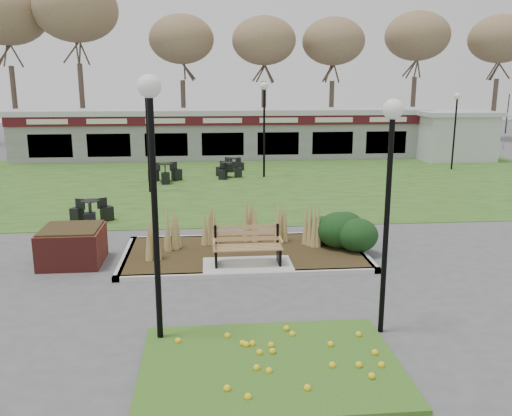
{
  "coord_description": "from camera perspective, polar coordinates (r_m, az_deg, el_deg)",
  "views": [
    {
      "loc": [
        -0.97,
        -12.52,
        4.55
      ],
      "look_at": [
        0.38,
        2.0,
        1.11
      ],
      "focal_mm": 38.0,
      "sensor_mm": 36.0,
      "label": 1
    }
  ],
  "objects": [
    {
      "name": "car_black",
      "position": [
        40.51,
        -16.81,
        7.14
      ],
      "size": [
        3.8,
        1.53,
        1.23
      ],
      "primitive_type": "imported",
      "rotation": [
        0.0,
        0.0,
        1.63
      ],
      "color": "black",
      "rests_on": "ground"
    },
    {
      "name": "lamp_post_mid_left",
      "position": [
        22.6,
        -11.44,
        10.03
      ],
      "size": [
        0.38,
        0.38,
        4.63
      ],
      "color": "black",
      "rests_on": "ground"
    },
    {
      "name": "lamp_post_near_right",
      "position": [
        9.13,
        -10.87,
        5.76
      ],
      "size": [
        0.39,
        0.39,
        4.66
      ],
      "color": "black",
      "rests_on": "ground"
    },
    {
      "name": "lamp_post_mid_right",
      "position": [
        25.76,
        0.87,
        10.45
      ],
      "size": [
        0.37,
        0.37,
        4.5
      ],
      "color": "black",
      "rests_on": "ground"
    },
    {
      "name": "food_pavilion",
      "position": [
        32.64,
        -3.61,
        7.85
      ],
      "size": [
        24.6,
        3.4,
        2.9
      ],
      "color": "gray",
      "rests_on": "ground"
    },
    {
      "name": "planting_bed",
      "position": [
        14.66,
        3.73,
        -3.34
      ],
      "size": [
        6.75,
        3.4,
        1.27
      ],
      "color": "black",
      "rests_on": "ground"
    },
    {
      "name": "park_bench",
      "position": [
        13.4,
        -0.93,
        -3.92
      ],
      "size": [
        1.7,
        0.66,
        0.93
      ],
      "color": "olive",
      "rests_on": "ground"
    },
    {
      "name": "patio_umbrella",
      "position": [
        34.09,
        24.78,
        7.3
      ],
      "size": [
        2.51,
        2.55,
        2.7
      ],
      "color": "black",
      "rests_on": "ground"
    },
    {
      "name": "bistro_set_b",
      "position": [
        28.0,
        -2.54,
        4.4
      ],
      "size": [
        1.17,
        1.17,
        0.64
      ],
      "color": "black",
      "rests_on": "ground"
    },
    {
      "name": "bistro_set_a",
      "position": [
        18.42,
        -16.94,
        -0.74
      ],
      "size": [
        1.41,
        1.3,
        0.75
      ],
      "color": "black",
      "rests_on": "ground"
    },
    {
      "name": "bistro_set_d",
      "position": [
        25.99,
        -3.05,
        3.76
      ],
      "size": [
        1.24,
        1.36,
        0.73
      ],
      "color": "black",
      "rests_on": "ground"
    },
    {
      "name": "ground",
      "position": [
        13.35,
        -0.83,
        -6.65
      ],
      "size": [
        100.0,
        100.0,
        0.0
      ],
      "primitive_type": "plane",
      "color": "#515154",
      "rests_on": "ground"
    },
    {
      "name": "lawn",
      "position": [
        24.95,
        -2.99,
        2.78
      ],
      "size": [
        34.0,
        16.0,
        0.02
      ],
      "primitive_type": "cube",
      "color": "#2B561B",
      "rests_on": "ground"
    },
    {
      "name": "lamp_post_near_left",
      "position": [
        9.67,
        13.9,
        4.27
      ],
      "size": [
        0.35,
        0.35,
        4.26
      ],
      "color": "black",
      "rests_on": "ground"
    },
    {
      "name": "bistro_set_c",
      "position": [
        25.22,
        -9.52,
        3.39
      ],
      "size": [
        1.57,
        1.42,
        0.84
      ],
      "color": "black",
      "rests_on": "ground"
    },
    {
      "name": "flower_bed",
      "position": [
        9.15,
        1.51,
        -16.05
      ],
      "size": [
        4.2,
        3.0,
        0.16
      ],
      "color": "#225E1B",
      "rests_on": "ground"
    },
    {
      "name": "lamp_post_far_right",
      "position": [
        29.87,
        20.3,
        9.25
      ],
      "size": [
        0.33,
        0.33,
        3.94
      ],
      "color": "black",
      "rests_on": "ground"
    },
    {
      "name": "service_hut",
      "position": [
        33.92,
        20.14,
        7.23
      ],
      "size": [
        4.4,
        3.4,
        2.83
      ],
      "color": "silver",
      "rests_on": "ground"
    },
    {
      "name": "tree_backdrop",
      "position": [
        40.71,
        -4.13,
        18.61
      ],
      "size": [
        47.24,
        5.24,
        10.36
      ],
      "color": "#47382B",
      "rests_on": "ground"
    },
    {
      "name": "brick_planter",
      "position": [
        14.53,
        -18.78,
        -3.74
      ],
      "size": [
        1.5,
        1.5,
        0.95
      ],
      "color": "maroon",
      "rests_on": "ground"
    }
  ]
}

